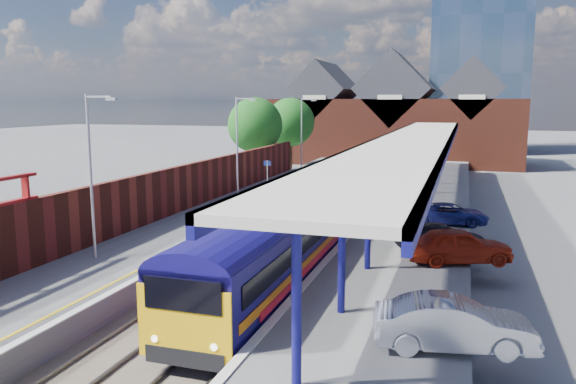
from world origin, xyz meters
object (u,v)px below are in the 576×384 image
object	(u,v)px
parked_car_red	(459,245)
parked_car_silver	(454,324)
lamp_post_c	(239,141)
train	(374,170)
parked_car_blue	(450,214)
lamp_post_d	(303,130)
parked_car_dark	(441,237)
platform_sign	(267,172)
lamp_post_b	(93,167)

from	to	relation	value
parked_car_red	parked_car_silver	distance (m)	8.75
lamp_post_c	train	bearing A→B (deg)	51.37
parked_car_silver	parked_car_blue	world-z (taller)	parked_car_silver
lamp_post_d	parked_car_dark	bearing A→B (deg)	-61.59
platform_sign	parked_car_blue	distance (m)	14.41
lamp_post_b	parked_car_blue	bearing A→B (deg)	39.47
lamp_post_c	parked_car_blue	bearing A→B (deg)	-16.38
lamp_post_d	parked_car_silver	bearing A→B (deg)	-67.97
lamp_post_d	parked_car_red	world-z (taller)	lamp_post_d
lamp_post_b	parked_car_blue	world-z (taller)	lamp_post_b
train	lamp_post_c	distance (m)	12.91
parked_car_silver	parked_car_blue	distance (m)	16.54
lamp_post_c	platform_sign	xyz separation A→B (m)	(1.36, 2.00, -2.30)
lamp_post_c	lamp_post_d	world-z (taller)	same
parked_car_red	parked_car_dark	bearing A→B (deg)	1.51
parked_car_blue	lamp_post_c	bearing A→B (deg)	73.64
lamp_post_b	lamp_post_d	size ratio (longest dim) A/B	1.00
parked_car_blue	lamp_post_d	bearing A→B (deg)	35.33
lamp_post_c	platform_sign	bearing A→B (deg)	55.74
lamp_post_c	parked_car_dark	world-z (taller)	lamp_post_c
lamp_post_b	lamp_post_d	bearing A→B (deg)	90.00
lamp_post_d	platform_sign	xyz separation A→B (m)	(1.36, -14.00, -2.30)
parked_car_red	parked_car_blue	size ratio (longest dim) A/B	1.06
lamp_post_c	parked_car_silver	xyz separation A→B (m)	(14.86, -20.74, -3.28)
train	parked_car_blue	world-z (taller)	train
train	parked_car_dark	xyz separation A→B (m)	(6.22, -19.85, -0.52)
parked_car_red	lamp_post_c	bearing A→B (deg)	30.83
lamp_post_b	parked_car_red	bearing A→B (deg)	15.12
train	lamp_post_b	world-z (taller)	lamp_post_b
platform_sign	parked_car_silver	bearing A→B (deg)	-59.30
train	parked_car_silver	xyz separation A→B (m)	(7.01, -30.57, -0.41)
lamp_post_d	parked_car_blue	bearing A→B (deg)	-54.68
platform_sign	parked_car_red	size ratio (longest dim) A/B	0.57
train	platform_sign	xyz separation A→B (m)	(-6.49, -7.83, 0.57)
lamp_post_c	parked_car_dark	size ratio (longest dim) A/B	1.70
train	lamp_post_c	xyz separation A→B (m)	(-7.86, -9.83, 2.87)
lamp_post_d	parked_car_dark	world-z (taller)	lamp_post_d
lamp_post_b	parked_car_red	xyz separation A→B (m)	(14.86, 4.02, -3.25)
lamp_post_b	parked_car_silver	xyz separation A→B (m)	(14.86, -4.74, -3.28)
train	platform_sign	bearing A→B (deg)	-129.66
lamp_post_c	parked_car_dark	bearing A→B (deg)	-35.44
parked_car_dark	platform_sign	bearing A→B (deg)	26.78
lamp_post_b	parked_car_silver	distance (m)	15.94
train	lamp_post_d	bearing A→B (deg)	141.86
lamp_post_d	lamp_post_c	bearing A→B (deg)	-90.00
lamp_post_c	parked_car_dark	distance (m)	17.61
platform_sign	parked_car_silver	xyz separation A→B (m)	(13.50, -22.74, -0.98)
parked_car_red	parked_car_dark	distance (m)	2.12
platform_sign	parked_car_dark	xyz separation A→B (m)	(12.71, -12.02, -1.09)
platform_sign	lamp_post_b	bearing A→B (deg)	-94.33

